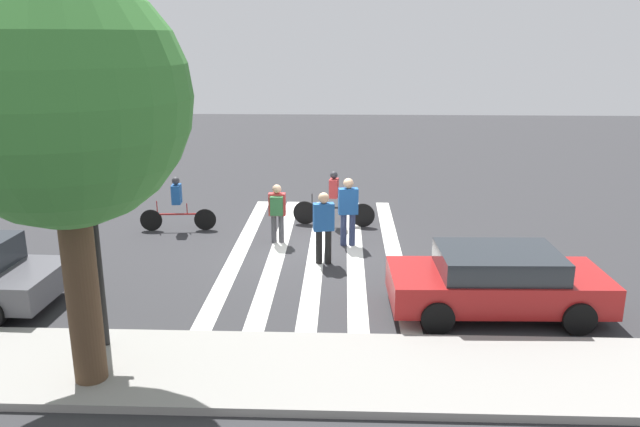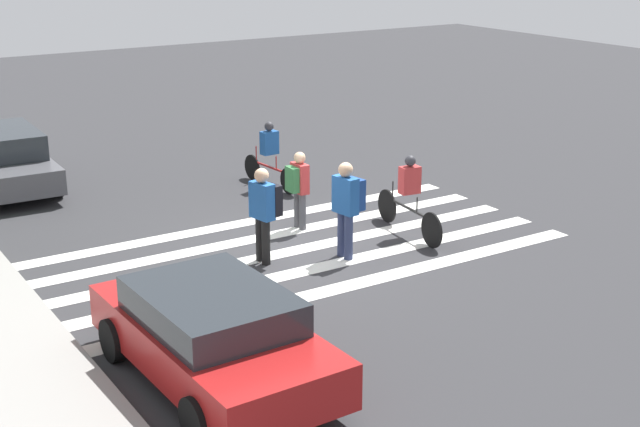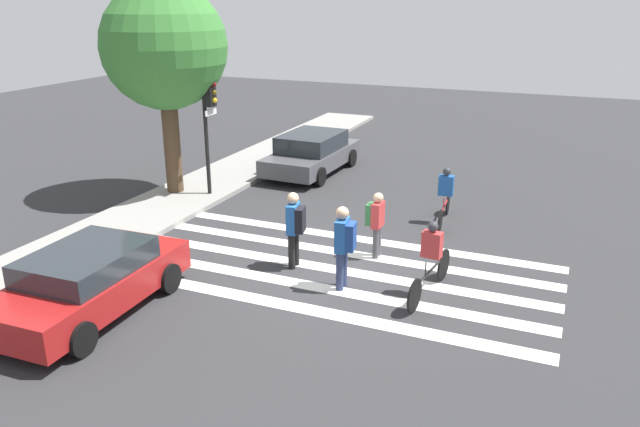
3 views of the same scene
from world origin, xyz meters
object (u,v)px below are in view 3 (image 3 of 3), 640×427
(street_tree, at_px, (164,48))
(car_parked_dark_suv, at_px, (312,153))
(pedestrian_adult_yellow_jacket, at_px, (295,224))
(cyclist_far_lane, at_px, (431,257))
(car_parked_silver_sedan, at_px, (89,280))
(pedestrian_child_with_backpack, at_px, (376,220))
(pedestrian_adult_tall_backpack, at_px, (344,242))
(cyclist_near_curb, at_px, (445,193))
(traffic_light, at_px, (209,111))

(street_tree, bearing_deg, car_parked_dark_suv, -35.45)
(pedestrian_adult_yellow_jacket, distance_m, cyclist_far_lane, 3.22)
(car_parked_silver_sedan, bearing_deg, pedestrian_child_with_backpack, -43.07)
(pedestrian_adult_tall_backpack, bearing_deg, pedestrian_child_with_backpack, -10.91)
(cyclist_far_lane, bearing_deg, cyclist_near_curb, 15.30)
(street_tree, relative_size, car_parked_dark_suv, 1.43)
(street_tree, bearing_deg, cyclist_far_lane, -112.43)
(street_tree, bearing_deg, car_parked_silver_sedan, -156.91)
(traffic_light, relative_size, cyclist_near_curb, 1.79)
(traffic_light, height_order, pedestrian_adult_yellow_jacket, traffic_light)
(car_parked_silver_sedan, bearing_deg, street_tree, 21.53)
(pedestrian_child_with_backpack, height_order, car_parked_silver_sedan, pedestrian_child_with_backpack)
(pedestrian_child_with_backpack, bearing_deg, pedestrian_adult_yellow_jacket, -47.97)
(cyclist_far_lane, bearing_deg, pedestrian_adult_tall_backpack, 110.01)
(cyclist_near_curb, height_order, car_parked_dark_suv, cyclist_near_curb)
(traffic_light, relative_size, pedestrian_adult_tall_backpack, 2.11)
(traffic_light, distance_m, street_tree, 2.21)
(pedestrian_adult_tall_backpack, bearing_deg, traffic_light, 45.96)
(cyclist_near_curb, bearing_deg, pedestrian_adult_yellow_jacket, 144.96)
(pedestrian_adult_yellow_jacket, bearing_deg, cyclist_far_lane, -104.38)
(street_tree, distance_m, car_parked_silver_sedan, 8.63)
(pedestrian_adult_tall_backpack, xyz_separation_m, cyclist_far_lane, (0.42, -1.78, -0.21))
(pedestrian_adult_tall_backpack, distance_m, cyclist_near_curb, 5.04)
(pedestrian_child_with_backpack, relative_size, cyclist_near_curb, 0.74)
(pedestrian_adult_yellow_jacket, height_order, cyclist_far_lane, pedestrian_adult_yellow_jacket)
(pedestrian_child_with_backpack, bearing_deg, pedestrian_adult_tall_backpack, -1.63)
(pedestrian_adult_yellow_jacket, bearing_deg, pedestrian_adult_tall_backpack, -124.02)
(pedestrian_child_with_backpack, bearing_deg, cyclist_near_curb, 162.38)
(traffic_light, height_order, cyclist_far_lane, traffic_light)
(car_parked_silver_sedan, bearing_deg, car_parked_dark_suv, -0.94)
(traffic_light, height_order, pedestrian_child_with_backpack, traffic_light)
(pedestrian_child_with_backpack, bearing_deg, street_tree, -105.72)
(street_tree, relative_size, cyclist_near_curb, 2.95)
(pedestrian_child_with_backpack, xyz_separation_m, pedestrian_adult_yellow_jacket, (-1.31, 1.52, 0.11))
(pedestrian_adult_tall_backpack, relative_size, cyclist_far_lane, 0.76)
(pedestrian_adult_yellow_jacket, relative_size, car_parked_dark_suv, 0.40)
(cyclist_near_curb, xyz_separation_m, car_parked_dark_suv, (3.33, 5.46, -0.14))
(pedestrian_adult_yellow_jacket, bearing_deg, street_tree, 47.64)
(traffic_light, relative_size, cyclist_far_lane, 1.61)
(pedestrian_child_with_backpack, height_order, pedestrian_adult_yellow_jacket, pedestrian_adult_yellow_jacket)
(pedestrian_adult_tall_backpack, distance_m, car_parked_silver_sedan, 5.18)
(pedestrian_child_with_backpack, xyz_separation_m, pedestrian_adult_tall_backpack, (-1.92, 0.09, 0.13))
(street_tree, bearing_deg, traffic_light, -81.83)
(pedestrian_adult_tall_backpack, height_order, car_parked_dark_suv, pedestrian_adult_tall_backpack)
(street_tree, height_order, pedestrian_adult_tall_backpack, street_tree)
(traffic_light, height_order, pedestrian_adult_tall_backpack, traffic_light)
(pedestrian_adult_yellow_jacket, distance_m, pedestrian_adult_tall_backpack, 1.55)
(car_parked_dark_suv, bearing_deg, street_tree, 146.30)
(cyclist_far_lane, xyz_separation_m, car_parked_dark_suv, (7.83, 6.13, -0.14))
(cyclist_near_curb, distance_m, car_parked_dark_suv, 6.40)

